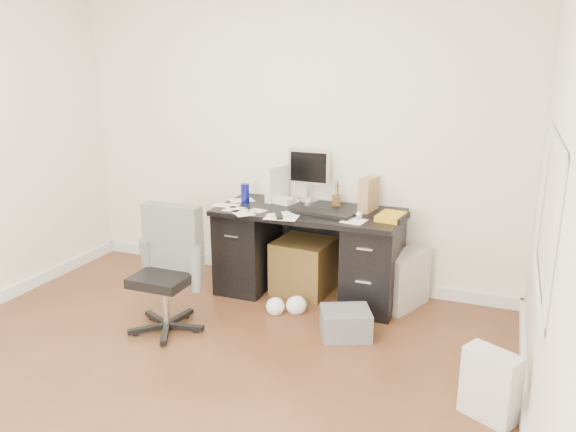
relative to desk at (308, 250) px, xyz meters
name	(u,v)px	position (x,y,z in m)	size (l,w,h in m)	color
ground	(169,390)	(-0.30, -1.65, -0.40)	(4.00, 4.00, 0.00)	#4E2C19
room_shell	(160,113)	(-0.27, -1.62, 1.26)	(4.02, 4.02, 2.71)	white
desk	(308,250)	(0.00, 0.00, 0.00)	(1.50, 0.70, 0.75)	black
loose_papers	(284,209)	(-0.20, -0.05, 0.35)	(1.10, 0.60, 0.00)	white
lcd_monitor	(309,175)	(-0.09, 0.25, 0.58)	(0.36, 0.21, 0.46)	silver
keyboard	(323,213)	(0.15, -0.10, 0.36)	(0.49, 0.17, 0.03)	black
computer_mouse	(359,215)	(0.45, -0.11, 0.38)	(0.06, 0.06, 0.06)	silver
travel_mug	(245,193)	(-0.59, 0.03, 0.43)	(0.07, 0.07, 0.16)	#161C97
white_binder	(277,184)	(-0.36, 0.19, 0.50)	(0.12, 0.26, 0.30)	silver
magazine_file	(369,194)	(0.46, 0.15, 0.49)	(0.12, 0.23, 0.27)	#987B49
pen_cup	(336,193)	(0.17, 0.22, 0.45)	(0.09, 0.09, 0.20)	brown
yellow_book	(392,217)	(0.69, -0.04, 0.37)	(0.20, 0.25, 0.04)	gold
paper_remote	(281,216)	(-0.12, -0.30, 0.36)	(0.25, 0.20, 0.02)	white
office_chair	(163,271)	(-0.76, -0.98, 0.06)	(0.52, 0.52, 0.92)	#515451
pc_tower	(405,280)	(0.79, 0.07, -0.17)	(0.20, 0.45, 0.45)	beige
shopping_bag	(490,385)	(1.50, -1.22, -0.20)	(0.30, 0.21, 0.40)	silver
wicker_basket	(304,266)	(-0.06, 0.07, -0.17)	(0.46, 0.46, 0.46)	#513918
desk_printer	(346,323)	(0.50, -0.59, -0.30)	(0.35, 0.28, 0.20)	slate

